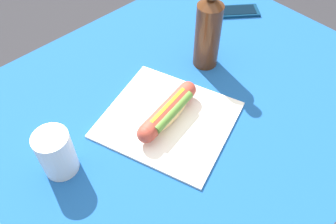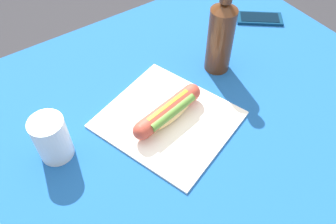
# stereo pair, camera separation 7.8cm
# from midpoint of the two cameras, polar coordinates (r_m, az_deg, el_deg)

# --- Properties ---
(dining_table) EXTENTS (1.11, 0.84, 0.76)m
(dining_table) POSITION_cam_midpoint_polar(r_m,az_deg,el_deg) (0.95, 3.77, -4.85)
(dining_table) COLOR brown
(dining_table) RESTS_ON ground
(paper_wrapper) EXTENTS (0.34, 0.35, 0.01)m
(paper_wrapper) POSITION_cam_midpoint_polar(r_m,az_deg,el_deg) (0.80, 2.78, -1.41)
(paper_wrapper) COLOR white
(paper_wrapper) RESTS_ON dining_table
(hot_dog) EXTENTS (0.20, 0.08, 0.05)m
(hot_dog) POSITION_cam_midpoint_polar(r_m,az_deg,el_deg) (0.78, 2.92, -0.06)
(hot_dog) COLOR #E5BC75
(hot_dog) RESTS_ON paper_wrapper
(cell_phone) EXTENTS (0.15, 0.13, 0.01)m
(cell_phone) POSITION_cam_midpoint_polar(r_m,az_deg,el_deg) (1.14, 16.90, 14.54)
(cell_phone) COLOR #0A2D4C
(cell_phone) RESTS_ON dining_table
(soda_bottle) EXTENTS (0.07, 0.07, 0.24)m
(soda_bottle) POSITION_cam_midpoint_polar(r_m,az_deg,el_deg) (0.88, 11.32, 12.20)
(soda_bottle) COLOR #4C2814
(soda_bottle) RESTS_ON dining_table
(drinking_cup) EXTENTS (0.07, 0.07, 0.11)m
(drinking_cup) POSITION_cam_midpoint_polar(r_m,az_deg,el_deg) (0.73, -15.87, -4.42)
(drinking_cup) COLOR white
(drinking_cup) RESTS_ON dining_table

